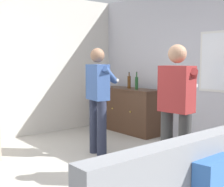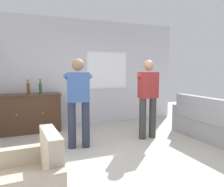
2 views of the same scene
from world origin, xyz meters
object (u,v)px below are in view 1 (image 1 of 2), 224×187
at_px(person_standing_left, 98,96).
at_px(person_standing_right, 177,107).
at_px(sideboard_cabinet, 129,110).
at_px(bottle_wine_green, 137,83).
at_px(bottle_liquor_amber, 129,82).

relative_size(person_standing_left, person_standing_right, 1.00).
bearing_deg(sideboard_cabinet, bottle_wine_green, -10.62).
distance_m(sideboard_cabinet, bottle_wine_green, 0.65).
relative_size(sideboard_cabinet, person_standing_right, 0.85).
bearing_deg(sideboard_cabinet, person_standing_right, -30.93).
xyz_separation_m(sideboard_cabinet, bottle_liquor_amber, (-0.01, -0.00, 0.59)).
xyz_separation_m(sideboard_cabinet, bottle_wine_green, (0.26, -0.05, 0.59)).
distance_m(bottle_wine_green, person_standing_right, 2.50).
relative_size(bottle_wine_green, person_standing_left, 0.21).
relative_size(sideboard_cabinet, bottle_wine_green, 4.08).
height_order(bottle_wine_green, person_standing_left, person_standing_left).
height_order(bottle_wine_green, person_standing_right, person_standing_right).
distance_m(bottle_liquor_amber, person_standing_right, 2.75).
height_order(sideboard_cabinet, person_standing_right, person_standing_right).
relative_size(sideboard_cabinet, bottle_liquor_amber, 4.28).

